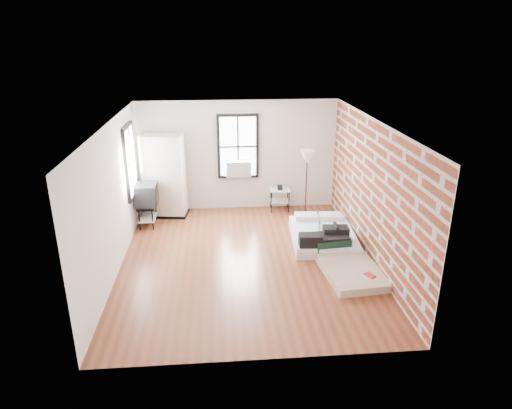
{
  "coord_description": "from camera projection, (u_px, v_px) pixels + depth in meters",
  "views": [
    {
      "loc": [
        -0.5,
        -8.24,
        4.37
      ],
      "look_at": [
        0.23,
        0.3,
        1.1
      ],
      "focal_mm": 32.0,
      "sensor_mm": 36.0,
      "label": 1
    }
  ],
  "objects": [
    {
      "name": "mattress_main",
      "position": [
        323.0,
        235.0,
        10.05
      ],
      "size": [
        1.46,
        1.9,
        0.58
      ],
      "rotation": [
        0.0,
        0.0,
        -0.07
      ],
      "color": "white",
      "rests_on": "ground"
    },
    {
      "name": "floor_lamp",
      "position": [
        307.0,
        160.0,
        10.95
      ],
      "size": [
        0.36,
        0.36,
        1.7
      ],
      "color": "black",
      "rests_on": "ground"
    },
    {
      "name": "tv_stand",
      "position": [
        146.0,
        196.0,
        10.71
      ],
      "size": [
        0.52,
        0.73,
        1.02
      ],
      "rotation": [
        0.0,
        0.0,
        -0.01
      ],
      "color": "black",
      "rests_on": "ground"
    },
    {
      "name": "room_shell",
      "position": [
        256.0,
        173.0,
        9.0
      ],
      "size": [
        5.02,
        6.02,
        2.8
      ],
      "color": "silver",
      "rests_on": "ground"
    },
    {
      "name": "ground",
      "position": [
        246.0,
        260.0,
        9.26
      ],
      "size": [
        6.0,
        6.0,
        0.0
      ],
      "primitive_type": "plane",
      "color": "#622D19",
      "rests_on": "ground"
    },
    {
      "name": "wardrobe",
      "position": [
        164.0,
        176.0,
        11.22
      ],
      "size": [
        1.11,
        0.73,
        2.05
      ],
      "rotation": [
        0.0,
        0.0,
        -0.13
      ],
      "color": "black",
      "rests_on": "ground"
    },
    {
      "name": "mattress_bare",
      "position": [
        343.0,
        260.0,
        9.03
      ],
      "size": [
        1.21,
        2.05,
        0.42
      ],
      "rotation": [
        0.0,
        0.0,
        0.1
      ],
      "color": "#CCB293",
      "rests_on": "ground"
    },
    {
      "name": "side_table",
      "position": [
        280.0,
        194.0,
        11.72
      ],
      "size": [
        0.53,
        0.43,
        0.67
      ],
      "rotation": [
        0.0,
        0.0,
        -0.05
      ],
      "color": "black",
      "rests_on": "ground"
    }
  ]
}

